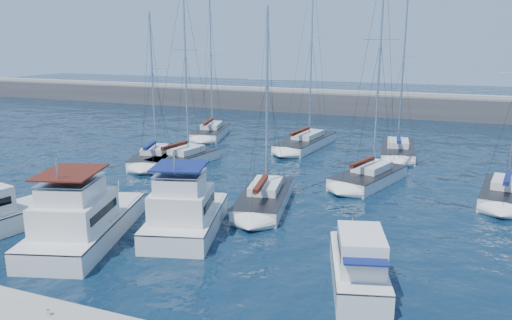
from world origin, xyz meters
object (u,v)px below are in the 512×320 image
at_px(motor_yacht_port_inner, 82,222).
at_px(motor_yacht_stbd_outer, 359,267).
at_px(sailboat_back_a, 211,132).
at_px(sailboat_back_b, 306,142).
at_px(motor_yacht_stbd_inner, 185,215).
at_px(sailboat_mid_b, 184,158).
at_px(sailboat_mid_e, 506,194).
at_px(sailboat_mid_c, 265,198).
at_px(sailboat_mid_d, 369,176).
at_px(sailboat_back_c, 398,151).
at_px(sailboat_mid_a, 154,158).

bearing_deg(motor_yacht_port_inner, motor_yacht_stbd_outer, -15.19).
height_order(sailboat_back_a, sailboat_back_b, sailboat_back_b).
bearing_deg(sailboat_back_b, motor_yacht_stbd_inner, -82.85).
distance_m(motor_yacht_stbd_inner, sailboat_back_b, 25.67).
bearing_deg(sailboat_mid_b, motor_yacht_port_inner, -69.26).
xyz_separation_m(motor_yacht_stbd_outer, sailboat_mid_e, (7.33, 16.18, -0.42)).
distance_m(motor_yacht_stbd_inner, motor_yacht_stbd_outer, 10.87).
bearing_deg(motor_yacht_port_inner, sailboat_back_a, 86.69).
xyz_separation_m(sailboat_mid_c, sailboat_mid_e, (15.34, 7.09, 0.02)).
height_order(motor_yacht_port_inner, sailboat_mid_d, sailboat_mid_d).
distance_m(sailboat_mid_d, sailboat_mid_e, 9.68).
relative_size(sailboat_mid_c, sailboat_mid_e, 0.96).
xyz_separation_m(sailboat_mid_e, sailboat_back_b, (-18.00, 12.18, 0.02)).
bearing_deg(sailboat_back_b, sailboat_back_c, 2.21).
height_order(motor_yacht_port_inner, sailboat_mid_a, sailboat_mid_a).
distance_m(sailboat_mid_a, sailboat_mid_c, 15.34).
xyz_separation_m(motor_yacht_port_inner, sailboat_back_a, (-7.35, 30.46, -0.60)).
distance_m(sailboat_mid_b, sailboat_back_c, 20.46).
relative_size(motor_yacht_port_inner, sailboat_back_b, 0.57).
bearing_deg(sailboat_back_a, sailboat_back_b, -21.93).
relative_size(motor_yacht_stbd_outer, sailboat_mid_a, 0.51).
bearing_deg(sailboat_mid_d, sailboat_back_b, 144.09).
bearing_deg(sailboat_mid_c, sailboat_back_c, 59.48).
bearing_deg(motor_yacht_port_inner, sailboat_mid_d, 36.85).
relative_size(motor_yacht_stbd_outer, sailboat_back_a, 0.44).
distance_m(motor_yacht_port_inner, sailboat_mid_b, 18.08).
bearing_deg(sailboat_back_a, motor_yacht_stbd_outer, -67.08).
height_order(sailboat_mid_b, sailboat_mid_e, sailboat_mid_b).
distance_m(motor_yacht_stbd_outer, sailboat_back_b, 30.30).
height_order(sailboat_mid_c, sailboat_mid_e, sailboat_mid_e).
relative_size(motor_yacht_stbd_inner, sailboat_mid_c, 0.61).
relative_size(sailboat_mid_d, sailboat_back_c, 1.18).
xyz_separation_m(motor_yacht_stbd_inner, sailboat_back_b, (-0.14, 25.66, -0.59)).
relative_size(sailboat_mid_a, sailboat_back_c, 0.91).
xyz_separation_m(motor_yacht_port_inner, sailboat_mid_d, (12.93, 17.62, -0.57)).
height_order(motor_yacht_stbd_inner, sailboat_mid_e, sailboat_mid_e).
distance_m(motor_yacht_port_inner, sailboat_mid_e, 28.03).
bearing_deg(sailboat_mid_a, motor_yacht_stbd_outer, -54.59).
height_order(sailboat_back_b, sailboat_back_c, sailboat_back_b).
bearing_deg(sailboat_back_c, sailboat_mid_b, -156.53).
relative_size(motor_yacht_port_inner, sailboat_back_c, 0.69).
height_order(sailboat_mid_c, sailboat_back_a, sailboat_back_a).
relative_size(sailboat_mid_e, sailboat_back_c, 0.93).
distance_m(motor_yacht_stbd_inner, sailboat_mid_c, 6.90).
height_order(motor_yacht_port_inner, sailboat_mid_b, sailboat_mid_b).
bearing_deg(motor_yacht_stbd_inner, sailboat_back_c, 53.97).
xyz_separation_m(sailboat_mid_a, sailboat_mid_c, (13.48, -7.31, -0.01)).
relative_size(sailboat_mid_a, sailboat_back_b, 0.75).
height_order(motor_yacht_stbd_outer, sailboat_mid_c, sailboat_mid_c).
bearing_deg(motor_yacht_stbd_inner, sailboat_back_b, 74.72).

